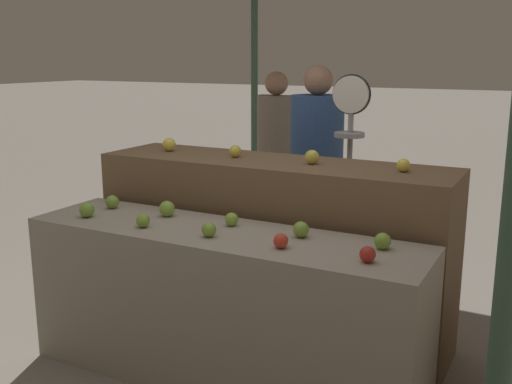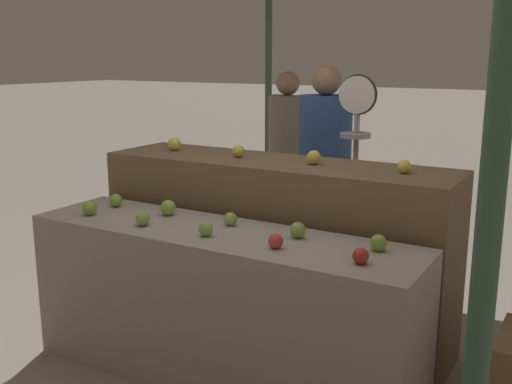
{
  "view_description": "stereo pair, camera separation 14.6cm",
  "coord_description": "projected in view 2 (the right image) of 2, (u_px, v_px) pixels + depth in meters",
  "views": [
    {
      "loc": [
        1.51,
        -2.48,
        1.68
      ],
      "look_at": [
        0.05,
        0.3,
        0.97
      ],
      "focal_mm": 42.0,
      "sensor_mm": 36.0,
      "label": 1
    },
    {
      "loc": [
        1.64,
        -2.41,
        1.68
      ],
      "look_at": [
        0.05,
        0.3,
        0.97
      ],
      "focal_mm": 42.0,
      "sensor_mm": 36.0,
      "label": 2
    }
  ],
  "objects": [
    {
      "name": "ground_plane",
      "position": [
        220.0,
        377.0,
        3.21
      ],
      "size": [
        60.0,
        60.0,
        0.0
      ],
      "primitive_type": "plane",
      "color": "gray"
    },
    {
      "name": "produce_scale",
      "position": [
        356.0,
        143.0,
        3.9
      ],
      "size": [
        0.26,
        0.2,
        1.57
      ],
      "color": "#99999E",
      "rests_on": "ground_plane"
    },
    {
      "name": "apple_front_0",
      "position": [
        89.0,
        208.0,
        3.32
      ],
      "size": [
        0.08,
        0.08,
        0.08
      ],
      "primitive_type": "sphere",
      "color": "#7AA338",
      "rests_on": "display_counter_front"
    },
    {
      "name": "apple_front_3",
      "position": [
        276.0,
        241.0,
        2.75
      ],
      "size": [
        0.07,
        0.07,
        0.07
      ],
      "primitive_type": "sphere",
      "color": "red",
      "rests_on": "display_counter_front"
    },
    {
      "name": "apple_front_1",
      "position": [
        143.0,
        219.0,
        3.11
      ],
      "size": [
        0.07,
        0.07,
        0.07
      ],
      "primitive_type": "sphere",
      "color": "#7AA338",
      "rests_on": "display_counter_front"
    },
    {
      "name": "apple_back_1",
      "position": [
        238.0,
        151.0,
        3.58
      ],
      "size": [
        0.07,
        0.07,
        0.07
      ],
      "primitive_type": "sphere",
      "color": "gold",
      "rests_on": "display_counter_back"
    },
    {
      "name": "person_customer_left",
      "position": [
        287.0,
        147.0,
        5.28
      ],
      "size": [
        0.44,
        0.44,
        1.56
      ],
      "rotation": [
        0.0,
        0.0,
        2.74
      ],
      "color": "#2D2D38",
      "rests_on": "ground_plane"
    },
    {
      "name": "apple_front_2",
      "position": [
        205.0,
        229.0,
        2.93
      ],
      "size": [
        0.07,
        0.07,
        0.07
      ],
      "primitive_type": "sphere",
      "color": "#7AA338",
      "rests_on": "display_counter_front"
    },
    {
      "name": "apple_back_2",
      "position": [
        314.0,
        157.0,
        3.34
      ],
      "size": [
        0.08,
        0.08,
        0.08
      ],
      "primitive_type": "sphere",
      "color": "gold",
      "rests_on": "display_counter_back"
    },
    {
      "name": "person_vendor_at_scale",
      "position": [
        324.0,
        162.0,
        4.4
      ],
      "size": [
        0.48,
        0.48,
        1.62
      ],
      "rotation": [
        0.0,
        0.0,
        3.41
      ],
      "color": "#2D2D38",
      "rests_on": "ground_plane"
    },
    {
      "name": "apple_front_8",
      "position": [
        298.0,
        230.0,
        2.9
      ],
      "size": [
        0.08,
        0.08,
        0.08
      ],
      "primitive_type": "sphere",
      "color": "#7AA338",
      "rests_on": "display_counter_front"
    },
    {
      "name": "apple_front_4",
      "position": [
        361.0,
        256.0,
        2.54
      ],
      "size": [
        0.07,
        0.07,
        0.07
      ],
      "primitive_type": "sphere",
      "color": "#AD281E",
      "rests_on": "display_counter_front"
    },
    {
      "name": "apple_front_6",
      "position": [
        168.0,
        208.0,
        3.32
      ],
      "size": [
        0.09,
        0.09,
        0.09
      ],
      "primitive_type": "sphere",
      "color": "#84AD3D",
      "rests_on": "display_counter_front"
    },
    {
      "name": "apple_front_7",
      "position": [
        230.0,
        219.0,
        3.12
      ],
      "size": [
        0.07,
        0.07,
        0.07
      ],
      "primitive_type": "sphere",
      "color": "#84AD3D",
      "rests_on": "display_counter_front"
    },
    {
      "name": "display_counter_back",
      "position": [
        274.0,
        250.0,
        3.59
      ],
      "size": [
        2.12,
        0.55,
        1.09
      ],
      "primitive_type": "cube",
      "color": "brown",
      "rests_on": "ground_plane"
    },
    {
      "name": "apple_back_0",
      "position": [
        174.0,
        144.0,
        3.84
      ],
      "size": [
        0.09,
        0.09,
        0.09
      ],
      "primitive_type": "sphere",
      "color": "yellow",
      "rests_on": "display_counter_back"
    },
    {
      "name": "apple_front_9",
      "position": [
        378.0,
        243.0,
        2.71
      ],
      "size": [
        0.08,
        0.08,
        0.08
      ],
      "primitive_type": "sphere",
      "color": "#7AA338",
      "rests_on": "display_counter_front"
    },
    {
      "name": "apple_back_3",
      "position": [
        404.0,
        167.0,
        3.09
      ],
      "size": [
        0.07,
        0.07,
        0.07
      ],
      "primitive_type": "sphere",
      "color": "yellow",
      "rests_on": "display_counter_back"
    },
    {
      "name": "display_counter_front",
      "position": [
        219.0,
        306.0,
        3.12
      ],
      "size": [
        2.12,
        0.55,
        0.82
      ],
      "primitive_type": "cube",
      "color": "gray",
      "rests_on": "ground_plane"
    },
    {
      "name": "apple_front_5",
      "position": [
        116.0,
        200.0,
        3.51
      ],
      "size": [
        0.08,
        0.08,
        0.08
      ],
      "primitive_type": "sphere",
      "color": "#7AA338",
      "rests_on": "display_counter_front"
    }
  ]
}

